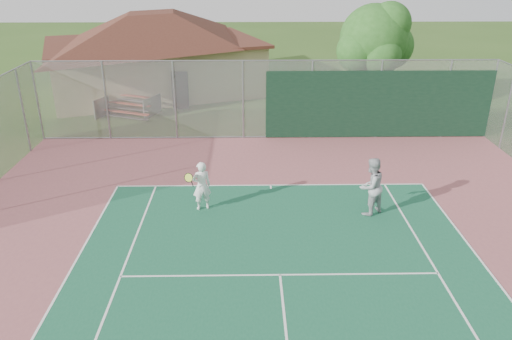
{
  "coord_description": "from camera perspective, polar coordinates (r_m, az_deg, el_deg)",
  "views": [
    {
      "loc": [
        -0.81,
        -4.35,
        7.61
      ],
      "look_at": [
        -0.56,
        9.87,
        1.48
      ],
      "focal_mm": 35.0,
      "sensor_mm": 36.0,
      "label": 1
    }
  ],
  "objects": [
    {
      "name": "clubhouse",
      "position": [
        30.86,
        -11.61,
        13.86
      ],
      "size": [
        14.79,
        12.19,
        5.49
      ],
      "rotation": [
        0.0,
        0.0,
        0.34
      ],
      "color": "tan",
      "rests_on": "ground"
    },
    {
      "name": "tree",
      "position": [
        26.35,
        13.51,
        14.14
      ],
      "size": [
        4.03,
        3.81,
        5.62
      ],
      "color": "#3C2715",
      "rests_on": "ground"
    },
    {
      "name": "back_fence",
      "position": [
        22.33,
        6.6,
        7.72
      ],
      "size": [
        20.08,
        0.11,
        3.53
      ],
      "color": "gray",
      "rests_on": "ground"
    },
    {
      "name": "player_white_front",
      "position": [
        16.05,
        -6.25,
        -1.84
      ],
      "size": [
        0.89,
        0.72,
        1.64
      ],
      "rotation": [
        0.0,
        0.0,
        3.45
      ],
      "color": "white",
      "rests_on": "ground"
    },
    {
      "name": "bleachers",
      "position": [
        26.61,
        -14.42,
        7.1
      ],
      "size": [
        3.14,
        2.44,
        0.97
      ],
      "rotation": [
        0.0,
        0.0,
        -0.4
      ],
      "color": "#B04228",
      "rests_on": "ground"
    },
    {
      "name": "player_grey_back",
      "position": [
        16.04,
        13.0,
        -1.91
      ],
      "size": [
        1.16,
        1.1,
        1.88
      ],
      "rotation": [
        0.0,
        0.0,
        3.73
      ],
      "color": "#A9ABAE",
      "rests_on": "ground"
    }
  ]
}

